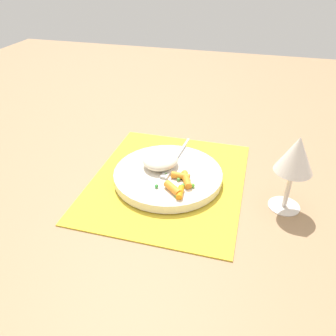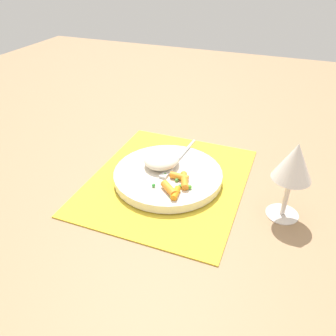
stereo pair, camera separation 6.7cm
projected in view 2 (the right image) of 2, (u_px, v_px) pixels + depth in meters
name	position (u px, v px, depth m)	size (l,w,h in m)	color
ground_plane	(168.00, 181.00, 0.78)	(2.40, 2.40, 0.00)	#997551
placemat	(168.00, 180.00, 0.78)	(0.41, 0.34, 0.01)	gold
plate	(168.00, 175.00, 0.77)	(0.25, 0.25, 0.02)	silver
rice_mound	(162.00, 159.00, 0.78)	(0.09, 0.08, 0.03)	beige
carrot_portion	(177.00, 184.00, 0.71)	(0.09, 0.06, 0.02)	orange
pea_scatter	(174.00, 186.00, 0.71)	(0.08, 0.08, 0.01)	#549342
fork	(176.00, 162.00, 0.80)	(0.19, 0.03, 0.01)	beige
wine_glass	(294.00, 164.00, 0.61)	(0.08, 0.08, 0.16)	silver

